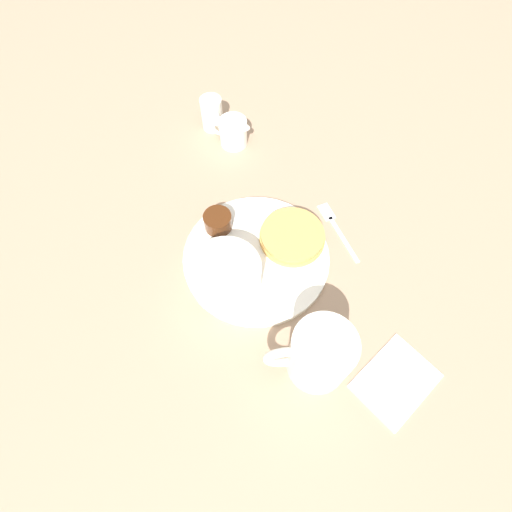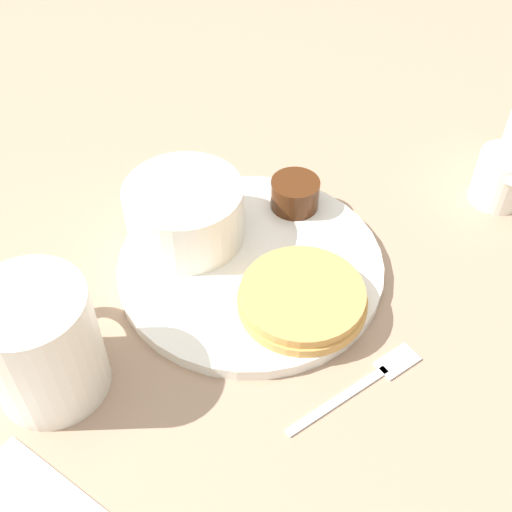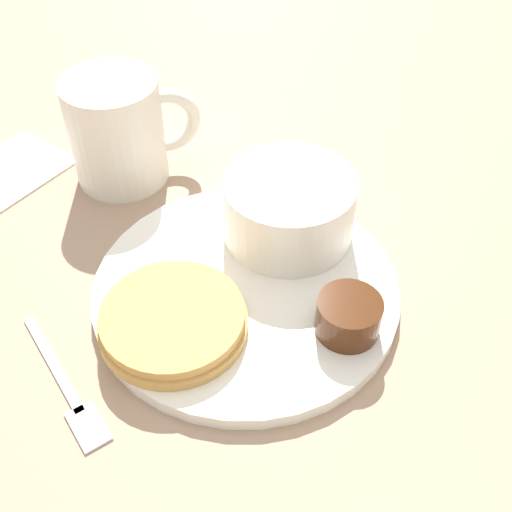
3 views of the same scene
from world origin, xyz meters
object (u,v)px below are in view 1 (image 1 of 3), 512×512
at_px(bowl, 226,275).
at_px(fork, 335,225).
at_px(coffee_mug, 318,355).
at_px(creamer_pitcher_near, 233,132).
at_px(plate, 256,257).
at_px(creamer_pitcher_far, 212,113).

bearing_deg(bowl, fork, 4.82).
height_order(coffee_mug, fork, coffee_mug).
distance_m(creamer_pitcher_near, fork, 0.27).
height_order(plate, coffee_mug, coffee_mug).
bearing_deg(fork, bowl, -175.18).
relative_size(creamer_pitcher_near, creamer_pitcher_far, 0.92).
distance_m(creamer_pitcher_near, creamer_pitcher_far, 0.06).
bearing_deg(creamer_pitcher_near, coffee_mug, -101.68).
distance_m(plate, creamer_pitcher_far, 0.32).
relative_size(coffee_mug, creamer_pitcher_near, 1.88).
relative_size(plate, bowl, 2.22).
xyz_separation_m(bowl, fork, (0.22, 0.02, -0.04)).
xyz_separation_m(bowl, coffee_mug, (0.06, -0.17, 0.01)).
height_order(plate, bowl, bowl).
relative_size(creamer_pitcher_far, fork, 0.53).
bearing_deg(plate, fork, -2.09).
distance_m(coffee_mug, creamer_pitcher_far, 0.52).
bearing_deg(fork, creamer_pitcher_far, 104.83).
bearing_deg(fork, coffee_mug, -130.50).
relative_size(bowl, creamer_pitcher_near, 1.74).
bearing_deg(bowl, plate, 20.28).
distance_m(plate, bowl, 0.08).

